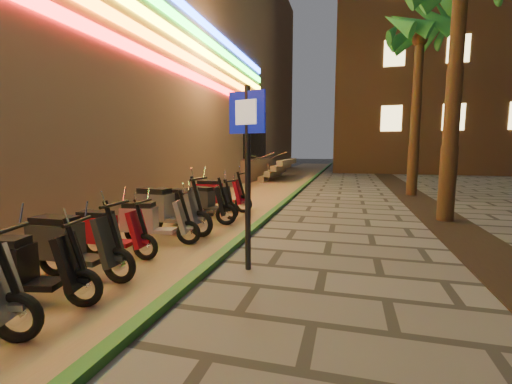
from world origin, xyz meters
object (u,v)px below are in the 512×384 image
(scooter_7, at_px, (108,232))
(scooter_11, at_px, (209,200))
(scooter_6, at_px, (71,244))
(pedestrian_sign, at_px, (247,153))
(scooter_9, at_px, (166,208))
(scooter_12, at_px, (217,194))
(scooter_5, at_px, (22,268))
(scooter_10, at_px, (193,205))
(scooter_8, at_px, (151,221))

(scooter_7, height_order, scooter_11, scooter_11)
(scooter_6, bearing_deg, pedestrian_sign, 22.82)
(scooter_9, bearing_deg, scooter_12, 93.62)
(scooter_7, relative_size, scooter_12, 0.87)
(scooter_5, bearing_deg, scooter_7, 85.87)
(pedestrian_sign, distance_m, scooter_6, 2.85)
(scooter_5, bearing_deg, scooter_9, 80.38)
(scooter_5, relative_size, scooter_7, 1.04)
(scooter_10, height_order, scooter_12, scooter_12)
(scooter_10, distance_m, scooter_12, 1.87)
(scooter_9, distance_m, scooter_11, 1.96)
(scooter_8, height_order, scooter_9, scooter_9)
(scooter_7, relative_size, scooter_10, 0.89)
(scooter_8, xyz_separation_m, scooter_11, (0.03, 2.78, -0.01))
(scooter_7, relative_size, scooter_11, 0.98)
(pedestrian_sign, xyz_separation_m, scooter_9, (-2.37, 1.68, -1.23))
(scooter_8, height_order, scooter_11, scooter_8)
(scooter_11, bearing_deg, pedestrian_sign, -44.24)
(scooter_6, relative_size, scooter_10, 0.99)
(scooter_7, bearing_deg, scooter_10, 80.82)
(pedestrian_sign, distance_m, scooter_10, 3.60)
(scooter_9, bearing_deg, scooter_11, 90.19)
(scooter_7, relative_size, scooter_8, 0.96)
(scooter_7, distance_m, scooter_10, 2.68)
(scooter_10, bearing_deg, scooter_7, -113.91)
(scooter_10, relative_size, scooter_12, 0.97)
(scooter_8, bearing_deg, scooter_10, 75.49)
(scooter_6, bearing_deg, scooter_12, 88.55)
(scooter_9, height_order, scooter_12, scooter_9)
(scooter_5, distance_m, scooter_7, 1.84)
(scooter_8, distance_m, scooter_9, 0.86)
(scooter_12, bearing_deg, scooter_9, -91.36)
(pedestrian_sign, xyz_separation_m, scooter_11, (-2.17, 3.63, -1.34))
(scooter_7, relative_size, scooter_9, 0.80)
(scooter_8, relative_size, scooter_12, 0.90)
(scooter_8, bearing_deg, scooter_11, 76.93)
(scooter_7, bearing_deg, scooter_12, 85.17)
(pedestrian_sign, xyz_separation_m, scooter_10, (-2.14, 2.59, -1.29))
(scooter_6, relative_size, scooter_9, 0.89)
(scooter_12, bearing_deg, scooter_10, -85.45)
(pedestrian_sign, bearing_deg, scooter_11, 137.27)
(scooter_12, bearing_deg, scooter_5, -88.57)
(scooter_5, height_order, scooter_9, scooter_9)
(scooter_10, distance_m, scooter_11, 1.04)
(scooter_8, distance_m, scooter_11, 2.78)
(scooter_5, xyz_separation_m, scooter_7, (-0.26, 1.82, -0.02))
(scooter_11, bearing_deg, scooter_6, -77.11)
(scooter_6, height_order, scooter_10, scooter_10)
(scooter_8, distance_m, scooter_10, 1.75)
(scooter_9, height_order, scooter_11, scooter_9)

